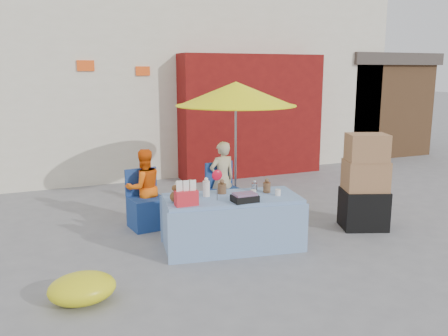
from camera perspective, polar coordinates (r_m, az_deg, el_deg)
name	(u,v)px	position (r m, az deg, el deg)	size (l,w,h in m)	color
ground	(244,255)	(6.00, 2.38, -10.46)	(80.00, 80.00, 0.00)	slate
backdrop	(137,37)	(12.89, -10.45, 15.21)	(14.00, 8.00, 7.80)	silver
market_table	(231,221)	(6.16, 0.90, -6.42)	(1.88, 1.11, 1.07)	#7B98C5
chair_left	(147,211)	(7.02, -9.27, -5.08)	(0.53, 0.52, 0.85)	navy
chair_right	(225,201)	(7.41, 0.17, -4.04)	(0.53, 0.52, 0.85)	navy
vendor_orange	(144,188)	(7.07, -9.60, -2.33)	(0.56, 0.43, 1.14)	#FF630D
vendor_beige	(222,179)	(7.44, -0.23, -1.30)	(0.43, 0.28, 1.18)	#C7B78D
umbrella	(236,94)	(7.52, 1.44, 8.85)	(1.90, 1.90, 2.09)	gray
box_stack	(365,185)	(7.11, 16.58, -2.01)	(0.77, 0.70, 1.39)	black
tarp_bundle	(82,288)	(5.02, -16.70, -13.70)	(0.67, 0.53, 0.30)	yellow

